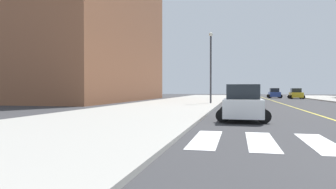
{
  "coord_description": "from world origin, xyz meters",
  "views": [
    {
      "loc": [
        -5.26,
        -6.37,
        1.7
      ],
      "look_at": [
        -14.99,
        35.93,
        0.99
      ],
      "focal_mm": 32.33,
      "sensor_mm": 36.0,
      "label": 1
    }
  ],
  "objects_px": {
    "car_black_second": "(237,96)",
    "car_yellow_fourth": "(296,94)",
    "car_white_fifth": "(243,104)",
    "street_lamp": "(211,62)",
    "car_blue_third": "(274,93)"
  },
  "relations": [
    {
      "from": "car_black_second",
      "to": "car_white_fifth",
      "type": "relative_size",
      "value": 0.94
    },
    {
      "from": "car_yellow_fourth",
      "to": "street_lamp",
      "type": "bearing_deg",
      "value": 63.48
    },
    {
      "from": "car_yellow_fourth",
      "to": "street_lamp",
      "type": "height_order",
      "value": "street_lamp"
    },
    {
      "from": "car_black_second",
      "to": "car_yellow_fourth",
      "type": "relative_size",
      "value": 0.94
    },
    {
      "from": "car_black_second",
      "to": "car_yellow_fourth",
      "type": "xyz_separation_m",
      "value": [
        10.71,
        18.12,
        0.05
      ]
    },
    {
      "from": "car_blue_third",
      "to": "car_white_fifth",
      "type": "xyz_separation_m",
      "value": [
        -7.02,
        -47.42,
        -0.01
      ]
    },
    {
      "from": "car_yellow_fourth",
      "to": "car_white_fifth",
      "type": "bearing_deg",
      "value": 78.17
    },
    {
      "from": "car_black_second",
      "to": "car_yellow_fourth",
      "type": "distance_m",
      "value": 21.05
    },
    {
      "from": "car_black_second",
      "to": "car_white_fifth",
      "type": "xyz_separation_m",
      "value": [
        0.37,
        -24.82,
        0.06
      ]
    },
    {
      "from": "car_white_fifth",
      "to": "street_lamp",
      "type": "bearing_deg",
      "value": 100.83
    },
    {
      "from": "car_black_second",
      "to": "street_lamp",
      "type": "relative_size",
      "value": 0.52
    },
    {
      "from": "car_blue_third",
      "to": "street_lamp",
      "type": "xyz_separation_m",
      "value": [
        -10.29,
        -29.83,
        3.93
      ]
    },
    {
      "from": "car_black_second",
      "to": "car_blue_third",
      "type": "distance_m",
      "value": 23.78
    },
    {
      "from": "car_yellow_fourth",
      "to": "car_white_fifth",
      "type": "distance_m",
      "value": 44.16
    },
    {
      "from": "car_black_second",
      "to": "car_blue_third",
      "type": "height_order",
      "value": "car_blue_third"
    }
  ]
}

